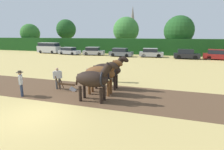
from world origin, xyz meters
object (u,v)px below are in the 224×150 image
at_px(parked_van, 49,48).
at_px(draft_horse_lead_left, 94,79).
at_px(farmer_onlooker_left, 21,82).
at_px(farmer_at_plow, 58,77).
at_px(tree_far_left, 30,33).
at_px(plow, 68,86).
at_px(church_spire, 132,24).
at_px(tree_left, 66,29).
at_px(tree_center_left, 126,30).
at_px(tree_center, 179,31).
at_px(parked_car_far_right, 218,55).
at_px(parked_car_center_right, 151,53).
at_px(draft_horse_trail_left, 108,70).
at_px(parked_car_right, 186,54).
at_px(parked_car_center_left, 93,51).
at_px(parked_car_center, 121,52).
at_px(parked_car_left, 69,51).
at_px(farmer_beside_team, 114,70).
at_px(draft_horse_lead_right, 101,73).

bearing_deg(parked_van, draft_horse_lead_left, -45.45).
bearing_deg(farmer_onlooker_left, farmer_at_plow, 16.92).
xyz_separation_m(tree_far_left, draft_horse_lead_left, (31.27, -29.41, -2.84)).
relative_size(plow, farmer_onlooker_left, 0.90).
distance_m(church_spire, plow, 67.23).
distance_m(tree_left, tree_center_left, 15.68).
xyz_separation_m(tree_center_left, farmer_at_plow, (2.31, -30.01, -3.99)).
relative_size(tree_far_left, draft_horse_lead_left, 2.43).
relative_size(draft_horse_lead_left, plow, 1.85).
height_order(farmer_at_plow, farmer_onlooker_left, farmer_onlooker_left).
height_order(tree_center, draft_horse_lead_left, tree_center).
height_order(tree_center_left, parked_van, tree_center_left).
bearing_deg(parked_van, parked_car_far_right, 1.85).
relative_size(farmer_onlooker_left, parked_car_center_right, 0.39).
bearing_deg(tree_far_left, draft_horse_trail_left, -40.71).
bearing_deg(draft_horse_lead_left, farmer_onlooker_left, -173.05).
bearing_deg(parked_car_right, draft_horse_trail_left, -110.65).
height_order(tree_center, farmer_onlooker_left, tree_center).
distance_m(tree_center_left, plow, 30.66).
relative_size(parked_car_center_left, parked_car_center, 1.02).
height_order(parked_car_left, parked_car_center, parked_car_center).
bearing_deg(tree_center, parked_car_right, -81.37).
distance_m(tree_center, plow, 29.30).
height_order(farmer_at_plow, parked_car_center_left, farmer_at_plow).
height_order(tree_far_left, parked_car_left, tree_far_left).
relative_size(tree_center, parked_car_center_left, 1.76).
height_order(parked_car_left, parked_car_center_right, parked_car_center_right).
bearing_deg(farmer_onlooker_left, church_spire, 55.08).
height_order(plow, parked_car_center_left, parked_car_center_left).
bearing_deg(parked_car_left, plow, -50.63).
relative_size(draft_horse_trail_left, parked_van, 0.57).
relative_size(church_spire, parked_van, 3.17).
xyz_separation_m(tree_center, parked_car_far_right, (5.77, -6.88, -3.86)).
bearing_deg(parked_car_center, draft_horse_trail_left, -74.77).
relative_size(tree_far_left, farmer_onlooker_left, 4.04).
bearing_deg(farmer_onlooker_left, farmer_beside_team, 7.23).
xyz_separation_m(draft_horse_lead_right, parked_car_center_left, (-9.79, 20.71, -0.66)).
bearing_deg(church_spire, farmer_onlooker_left, -84.12).
bearing_deg(parked_car_center, farmer_beside_team, -73.87).
height_order(tree_center_left, farmer_at_plow, tree_center_left).
height_order(farmer_beside_team, parked_van, parked_van).
bearing_deg(parked_van, farmer_onlooker_left, -53.57).
height_order(tree_left, tree_center, tree_left).
bearing_deg(church_spire, draft_horse_trail_left, -79.78).
relative_size(farmer_beside_team, farmer_onlooker_left, 1.02).
bearing_deg(tree_center_left, tree_far_left, -175.59).
relative_size(parked_car_center_left, parked_car_far_right, 0.95).
xyz_separation_m(farmer_at_plow, parked_car_left, (-11.44, 20.15, -0.18)).
bearing_deg(tree_left, farmer_at_plow, -58.92).
bearing_deg(farmer_at_plow, farmer_beside_team, 95.41).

